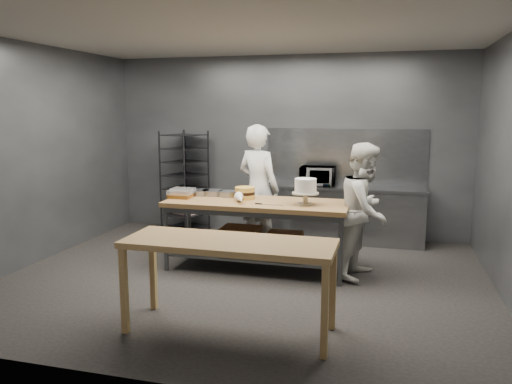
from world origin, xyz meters
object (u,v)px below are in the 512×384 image
speed_rack (185,183)px  work_table (258,227)px  chef_behind (258,189)px  microwave (317,176)px  chef_right (364,211)px  layer_cake (245,193)px  frosted_cake_stand (306,188)px  near_counter (229,249)px

speed_rack → work_table: bearing=-43.5°
chef_behind → microwave: size_ratio=3.50×
speed_rack → chef_right: size_ratio=1.02×
microwave → layer_cake: size_ratio=2.02×
microwave → frosted_cake_stand: bearing=-86.5°
near_counter → frosted_cake_stand: frosted_cake_stand is taller
chef_behind → microwave: bearing=-106.7°
frosted_cake_stand → layer_cake: size_ratio=1.27×
near_counter → microwave: (0.30, 3.64, 0.24)m
work_table → near_counter: work_table is taller
chef_behind → speed_rack: bearing=-6.6°
chef_behind → layer_cake: chef_behind is taller
chef_behind → frosted_cake_stand: (0.85, -0.89, 0.19)m
near_counter → chef_right: 2.28m
near_counter → chef_right: size_ratio=1.17×
work_table → speed_rack: bearing=136.5°
chef_right → layer_cake: (-1.59, 0.06, 0.15)m
chef_right → microwave: 1.88m
chef_right → microwave: size_ratio=3.15×
work_table → speed_rack: (-1.75, 1.66, 0.28)m
speed_rack → microwave: 2.29m
work_table → chef_right: 1.40m
layer_cake → chef_behind: bearing=89.6°
work_table → speed_rack: 2.43m
work_table → frosted_cake_stand: size_ratio=7.06×
chef_behind → layer_cake: size_ratio=7.10×
frosted_cake_stand → work_table: bearing=173.6°
near_counter → speed_rack: bearing=119.0°
work_table → chef_right: (1.37, 0.07, 0.28)m
chef_right → layer_cake: size_ratio=6.38×
speed_rack → frosted_cake_stand: speed_rack is taller
near_counter → speed_rack: (-1.97, 3.56, 0.04)m
frosted_cake_stand → near_counter: bearing=-102.8°
chef_behind → microwave: chef_behind is taller
work_table → microwave: (0.53, 1.74, 0.48)m
microwave → chef_right: bearing=-63.2°
work_table → frosted_cake_stand: 0.86m
microwave → layer_cake: 1.77m
speed_rack → chef_behind: size_ratio=0.92×
near_counter → microwave: bearing=85.2°
near_counter → frosted_cake_stand: (0.41, 1.83, 0.32)m
speed_rack → chef_right: bearing=-26.9°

